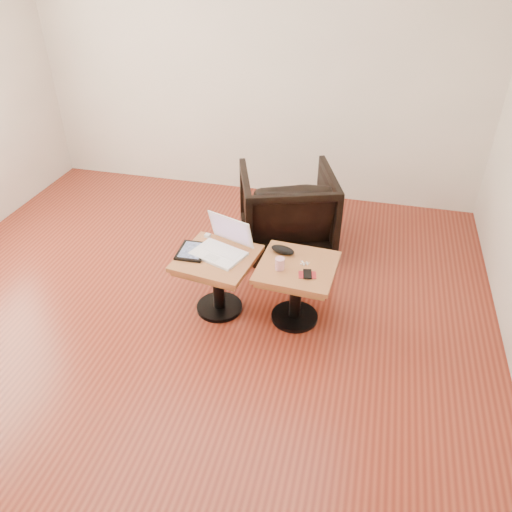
% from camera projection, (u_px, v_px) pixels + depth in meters
% --- Properties ---
extents(room_shell, '(4.52, 4.52, 2.71)m').
position_uv_depth(room_shell, '(163.00, 147.00, 2.90)').
color(room_shell, maroon).
rests_on(room_shell, ground).
extents(side_table_left, '(0.59, 0.59, 0.48)m').
position_uv_depth(side_table_left, '(218.00, 270.00, 3.58)').
color(side_table_left, black).
rests_on(side_table_left, ground).
extents(side_table_right, '(0.56, 0.56, 0.48)m').
position_uv_depth(side_table_right, '(297.00, 279.00, 3.49)').
color(side_table_right, black).
rests_on(side_table_right, ground).
extents(laptop, '(0.44, 0.42, 0.25)m').
position_uv_depth(laptop, '(222.00, 246.00, 3.53)').
color(laptop, white).
rests_on(laptop, side_table_left).
extents(tablet, '(0.21, 0.26, 0.02)m').
position_uv_depth(tablet, '(192.00, 251.00, 3.55)').
color(tablet, black).
rests_on(tablet, side_table_left).
extents(charging_adapter, '(0.04, 0.04, 0.02)m').
position_uv_depth(charging_adapter, '(207.00, 236.00, 3.72)').
color(charging_adapter, white).
rests_on(charging_adapter, side_table_left).
extents(glasses_case, '(0.19, 0.12, 0.06)m').
position_uv_depth(glasses_case, '(283.00, 250.00, 3.53)').
color(glasses_case, black).
rests_on(glasses_case, side_table_right).
extents(striped_cup, '(0.07, 0.07, 0.08)m').
position_uv_depth(striped_cup, '(280.00, 264.00, 3.36)').
color(striped_cup, '#C33C5C').
rests_on(striped_cup, side_table_right).
extents(earbuds_tangle, '(0.06, 0.05, 0.01)m').
position_uv_depth(earbuds_tangle, '(304.00, 263.00, 3.43)').
color(earbuds_tangle, white).
rests_on(earbuds_tangle, side_table_right).
extents(phone_on_sleeve, '(0.13, 0.11, 0.01)m').
position_uv_depth(phone_on_sleeve, '(307.00, 274.00, 3.32)').
color(phone_on_sleeve, maroon).
rests_on(phone_on_sleeve, side_table_right).
extents(armchair, '(0.99, 1.00, 0.72)m').
position_uv_depth(armchair, '(287.00, 210.00, 4.32)').
color(armchair, black).
rests_on(armchair, ground).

